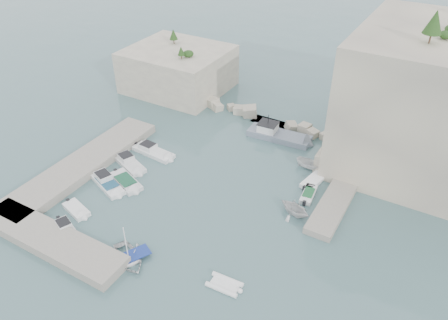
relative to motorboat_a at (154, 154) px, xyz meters
The scene contains 22 objects.
ground 12.81m from the motorboat_a, 29.12° to the right, with size 400.00×400.00×0.00m, color #47686B.
cliff_terrace 26.93m from the motorboat_a, 25.94° to the left, with size 8.00×10.00×2.50m, color beige.
outcrop_west 21.03m from the motorboat_a, 115.15° to the left, with size 16.00×14.00×7.00m, color beige.
quay_west 9.29m from the motorboat_a, 128.78° to the right, with size 5.00×24.00×1.10m, color #9E9689.
quay_south 18.78m from the motorboat_a, 86.37° to the right, with size 18.00×4.00×1.10m, color #9E9689.
ledge_east 24.98m from the motorboat_a, ahead, with size 3.00×16.00×0.80m, color #9E9689.
breakwater 18.79m from the motorboat_a, 57.13° to the left, with size 28.00×3.00×1.40m, color beige.
motorboat_a is the anchor object (origin of this frame).
motorboat_b 3.89m from the motorboat_a, 105.03° to the right, with size 6.13×2.00×1.40m, color silver, non-canonical shape.
motorboat_c 7.00m from the motorboat_a, 81.30° to the right, with size 5.65×2.05×0.70m, color silver, non-canonical shape.
motorboat_d 8.39m from the motorboat_a, 94.35° to the right, with size 6.69×1.99×1.40m, color white, non-canonical shape.
motorboat_e 13.76m from the motorboat_a, 91.43° to the right, with size 3.99×1.63×0.70m, color white, non-canonical shape.
motorboat_f 16.99m from the motorboat_a, 84.69° to the right, with size 5.54×1.65×1.40m, color silver, non-canonical shape.
rowboat 19.13m from the motorboat_a, 59.75° to the right, with size 3.45×4.82×1.00m, color silver.
inflatable_dinghy 24.23m from the motorboat_a, 36.59° to the right, with size 3.54×1.72×0.44m, color white, non-canonical shape.
tender_east_a 21.30m from the motorboat_a, ahead, with size 3.27×3.79×1.99m, color silver.
tender_east_b 21.56m from the motorboat_a, ahead, with size 3.91×1.33×0.70m, color silver, non-canonical shape.
tender_east_c 21.71m from the motorboat_a, 13.58° to the left, with size 4.99×1.61×0.70m, color white, non-canonical shape.
tender_east_d 21.05m from the motorboat_a, 20.50° to the left, with size 1.50×3.98×1.54m, color silver.
work_boat 17.90m from the motorboat_a, 42.86° to the left, with size 9.89×2.92×2.20m, color slate, non-canonical shape.
rowboat_mast 19.30m from the motorboat_a, 59.75° to the right, with size 0.10×0.10×4.20m, color white.
vegetation 38.65m from the motorboat_a, 32.05° to the left, with size 53.48×13.88×13.40m.
Camera 1 is at (21.70, -31.56, 33.04)m, focal length 35.00 mm.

